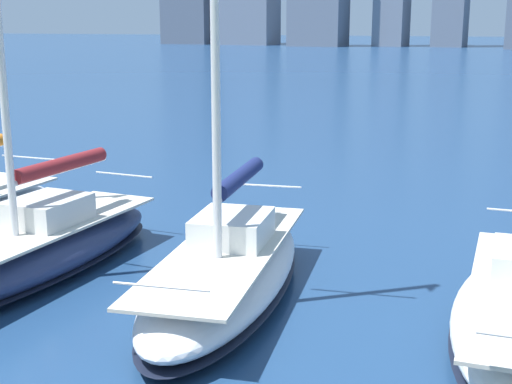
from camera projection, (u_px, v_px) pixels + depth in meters
sailboat_navy at (227, 268)px, 13.74m from camera, size 3.39×7.73×9.58m
sailboat_maroon at (37, 246)px, 15.07m from camera, size 2.40×7.60×9.81m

